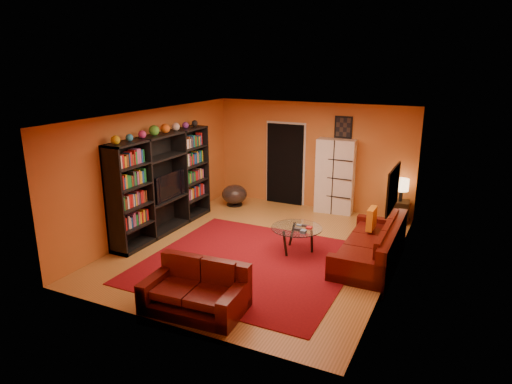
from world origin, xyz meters
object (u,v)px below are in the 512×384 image
at_px(sofa, 375,246).
at_px(tv, 166,186).
at_px(storage_cabinet, 335,176).
at_px(entertainment_unit, 163,184).
at_px(coffee_table, 297,230).
at_px(side_table, 399,211).
at_px(table_lamp, 402,185).
at_px(bowl_chair, 234,195).
at_px(loveseat, 197,290).

bearing_deg(sofa, tv, -175.83).
bearing_deg(storage_cabinet, entertainment_unit, -140.50).
bearing_deg(coffee_table, sofa, 9.74).
relative_size(side_table, table_lamp, 0.97).
relative_size(sofa, bowl_chair, 3.72).
height_order(sofa, storage_cabinet, storage_cabinet).
distance_m(entertainment_unit, loveseat, 3.48).
height_order(bowl_chair, side_table, bowl_chair).
distance_m(side_table, table_lamp, 0.62).
relative_size(coffee_table, table_lamp, 1.90).
bearing_deg(side_table, storage_cabinet, 178.15).
relative_size(sofa, side_table, 4.77).
bearing_deg(sofa, bowl_chair, 154.58).
relative_size(coffee_table, bowl_chair, 1.52).
bearing_deg(loveseat, side_table, -25.88).
bearing_deg(coffee_table, table_lamp, 59.80).
relative_size(entertainment_unit, table_lamp, 5.82).
bearing_deg(sofa, entertainment_unit, -175.35).
xyz_separation_m(loveseat, coffee_table, (0.59, 2.57, 0.16)).
bearing_deg(tv, sofa, -85.30).
bearing_deg(table_lamp, tv, -148.59).
bearing_deg(entertainment_unit, tv, 39.38).
bearing_deg(tv, side_table, -58.59).
relative_size(bowl_chair, side_table, 1.28).
distance_m(storage_cabinet, table_lamp, 1.55).
distance_m(entertainment_unit, coffee_table, 3.04).
bearing_deg(tv, bowl_chair, -12.02).
distance_m(coffee_table, table_lamp, 3.03).
height_order(sofa, table_lamp, table_lamp).
height_order(loveseat, table_lamp, table_lamp).
bearing_deg(side_table, table_lamp, 0.00).
height_order(entertainment_unit, bowl_chair, entertainment_unit).
relative_size(storage_cabinet, table_lamp, 3.47).
xyz_separation_m(bowl_chair, side_table, (3.97, 0.54, -0.03)).
height_order(tv, loveseat, tv).
relative_size(tv, loveseat, 0.64).
bearing_deg(sofa, coffee_table, -170.78).
height_order(entertainment_unit, coffee_table, entertainment_unit).
relative_size(tv, coffee_table, 1.00).
xyz_separation_m(entertainment_unit, bowl_chair, (0.51, 2.21, -0.77)).
xyz_separation_m(sofa, table_lamp, (0.07, 2.35, 0.58)).
bearing_deg(table_lamp, coffee_table, -120.20).
height_order(coffee_table, bowl_chair, bowl_chair).
bearing_deg(storage_cabinet, coffee_table, -93.31).
xyz_separation_m(sofa, coffee_table, (-1.44, -0.25, 0.16)).
bearing_deg(table_lamp, loveseat, -112.12).
relative_size(entertainment_unit, side_table, 6.00).
bearing_deg(entertainment_unit, storage_cabinet, 43.65).
height_order(tv, bowl_chair, tv).
relative_size(tv, bowl_chair, 1.52).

